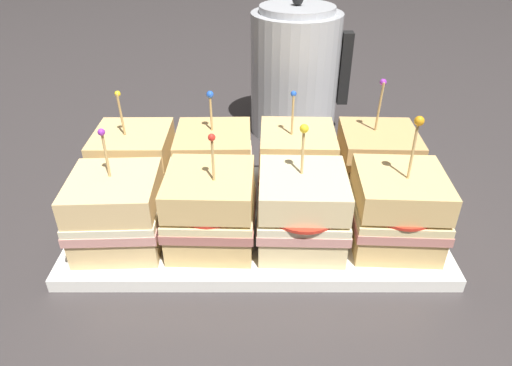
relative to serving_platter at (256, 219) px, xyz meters
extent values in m
plane|color=#383333|center=(0.00, 0.00, -0.01)|extent=(6.00, 6.00, 0.00)
cube|color=white|center=(0.00, 0.00, 0.00)|extent=(0.51, 0.27, 0.01)
cube|color=white|center=(0.00, 0.00, 0.01)|extent=(0.51, 0.27, 0.01)
cube|color=#DBB77A|center=(-0.18, -0.06, 0.03)|extent=(0.11, 0.11, 0.04)
cube|color=tan|center=(-0.18, -0.06, 0.05)|extent=(0.12, 0.12, 0.01)
cube|color=beige|center=(-0.18, -0.06, 0.06)|extent=(0.12, 0.12, 0.01)
cube|color=#E8C281|center=(-0.18, -0.06, 0.09)|extent=(0.11, 0.11, 0.04)
cylinder|color=tan|center=(-0.18, -0.05, 0.13)|extent=(0.00, 0.01, 0.07)
sphere|color=purple|center=(-0.18, -0.05, 0.17)|extent=(0.01, 0.01, 0.01)
cube|color=tan|center=(-0.06, -0.06, 0.03)|extent=(0.11, 0.11, 0.04)
cube|color=#B26B60|center=(-0.06, -0.06, 0.05)|extent=(0.12, 0.12, 0.01)
cube|color=beige|center=(-0.06, -0.06, 0.06)|extent=(0.11, 0.11, 0.01)
cylinder|color=red|center=(-0.06, -0.08, 0.07)|extent=(0.07, 0.07, 0.00)
cube|color=#E0B771|center=(-0.06, -0.06, 0.09)|extent=(0.11, 0.11, 0.04)
cylinder|color=tan|center=(-0.05, -0.07, 0.14)|extent=(0.00, 0.01, 0.07)
sphere|color=red|center=(-0.05, -0.07, 0.17)|extent=(0.01, 0.01, 0.01)
cube|color=beige|center=(0.06, -0.06, 0.03)|extent=(0.11, 0.11, 0.04)
cube|color=tan|center=(0.06, -0.06, 0.05)|extent=(0.12, 0.12, 0.01)
cube|color=beige|center=(0.06, -0.06, 0.06)|extent=(0.11, 0.11, 0.01)
cylinder|color=red|center=(0.06, -0.08, 0.07)|extent=(0.09, 0.09, 0.00)
cube|color=beige|center=(0.06, -0.06, 0.09)|extent=(0.11, 0.11, 0.04)
cylinder|color=tan|center=(0.06, -0.05, 0.14)|extent=(0.00, 0.01, 0.07)
sphere|color=yellow|center=(0.06, -0.05, 0.17)|extent=(0.01, 0.01, 0.01)
cube|color=tan|center=(0.18, -0.06, 0.03)|extent=(0.11, 0.11, 0.04)
cube|color=tan|center=(0.18, -0.06, 0.05)|extent=(0.12, 0.12, 0.01)
cube|color=beige|center=(0.18, -0.06, 0.06)|extent=(0.12, 0.12, 0.01)
cylinder|color=red|center=(0.18, -0.08, 0.07)|extent=(0.08, 0.08, 0.00)
cube|color=#E0B771|center=(0.18, -0.06, 0.09)|extent=(0.11, 0.11, 0.04)
cylinder|color=tan|center=(0.18, -0.06, 0.14)|extent=(0.00, 0.01, 0.09)
sphere|color=orange|center=(0.18, -0.06, 0.19)|extent=(0.01, 0.01, 0.01)
cube|color=tan|center=(-0.18, 0.06, 0.03)|extent=(0.11, 0.11, 0.04)
cube|color=#B26B60|center=(-0.18, 0.06, 0.05)|extent=(0.11, 0.11, 0.01)
cube|color=beige|center=(-0.18, 0.06, 0.06)|extent=(0.11, 0.11, 0.01)
cylinder|color=red|center=(-0.18, 0.04, 0.07)|extent=(0.07, 0.07, 0.00)
cube|color=#E0B771|center=(-0.18, 0.06, 0.09)|extent=(0.11, 0.11, 0.04)
cylinder|color=tan|center=(-0.19, 0.05, 0.14)|extent=(0.00, 0.01, 0.07)
sphere|color=yellow|center=(-0.19, 0.05, 0.17)|extent=(0.01, 0.01, 0.01)
cube|color=tan|center=(-0.06, 0.06, 0.03)|extent=(0.11, 0.11, 0.04)
cube|color=tan|center=(-0.06, 0.06, 0.05)|extent=(0.12, 0.12, 0.01)
cube|color=beige|center=(-0.06, 0.06, 0.06)|extent=(0.11, 0.11, 0.01)
cylinder|color=red|center=(-0.06, 0.04, 0.07)|extent=(0.06, 0.06, 0.00)
cube|color=tan|center=(-0.06, 0.06, 0.09)|extent=(0.11, 0.11, 0.04)
cylinder|color=tan|center=(-0.06, 0.07, 0.13)|extent=(0.00, 0.01, 0.07)
sphere|color=blue|center=(-0.06, 0.07, 0.17)|extent=(0.01, 0.01, 0.01)
cube|color=tan|center=(0.06, 0.06, 0.03)|extent=(0.11, 0.11, 0.04)
cube|color=tan|center=(0.06, 0.06, 0.05)|extent=(0.12, 0.12, 0.01)
cube|color=beige|center=(0.06, 0.06, 0.06)|extent=(0.11, 0.11, 0.01)
cylinder|color=red|center=(0.06, 0.04, 0.07)|extent=(0.08, 0.08, 0.00)
cube|color=#E0B771|center=(0.06, 0.06, 0.09)|extent=(0.11, 0.11, 0.04)
cylinder|color=tan|center=(0.05, 0.05, 0.14)|extent=(0.00, 0.01, 0.07)
sphere|color=blue|center=(0.05, 0.05, 0.17)|extent=(0.01, 0.01, 0.01)
cube|color=tan|center=(0.18, 0.06, 0.03)|extent=(0.11, 0.11, 0.04)
cube|color=tan|center=(0.18, 0.06, 0.05)|extent=(0.12, 0.12, 0.01)
cube|color=beige|center=(0.18, 0.06, 0.06)|extent=(0.12, 0.12, 0.01)
cylinder|color=red|center=(0.18, 0.04, 0.07)|extent=(0.07, 0.07, 0.00)
cube|color=tan|center=(0.18, 0.06, 0.09)|extent=(0.11, 0.11, 0.04)
cylinder|color=tan|center=(0.17, 0.07, 0.14)|extent=(0.00, 0.01, 0.09)
sphere|color=purple|center=(0.17, 0.07, 0.19)|extent=(0.01, 0.01, 0.01)
cylinder|color=#B7BABF|center=(0.07, 0.33, 0.11)|extent=(0.17, 0.17, 0.23)
cylinder|color=#B7BABF|center=(0.07, 0.33, 0.23)|extent=(0.14, 0.14, 0.01)
sphere|color=black|center=(0.07, 0.33, 0.24)|extent=(0.02, 0.02, 0.02)
cube|color=black|center=(0.17, 0.33, 0.12)|extent=(0.02, 0.02, 0.14)
camera|label=1|loc=(0.00, -0.54, 0.40)|focal=32.00mm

